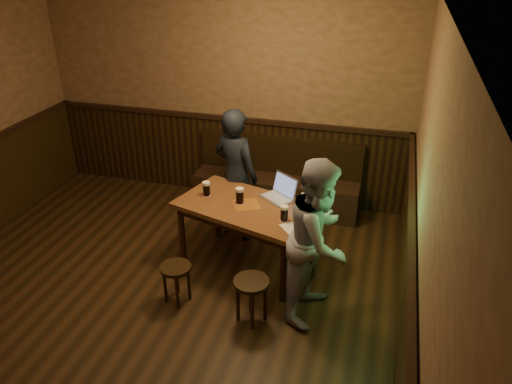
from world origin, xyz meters
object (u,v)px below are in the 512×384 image
at_px(pint_left, 206,189).
at_px(pint_right, 284,213).
at_px(bench, 277,186).
at_px(pub_table, 246,213).
at_px(person_suit, 236,175).
at_px(pint_mid, 240,196).
at_px(person_grey, 319,240).
at_px(stool_left, 176,273).
at_px(laptop, 280,192).
at_px(stool_right, 251,289).

distance_m(pint_left, pint_right, 0.98).
relative_size(bench, pub_table, 1.36).
bearing_deg(pub_table, person_suit, 133.39).
height_order(pint_mid, person_grey, person_grey).
height_order(stool_left, pint_right, pint_right).
relative_size(pub_table, pint_mid, 9.07).
relative_size(bench, person_suit, 1.35).
bearing_deg(pint_mid, pint_left, 170.61).
relative_size(pint_mid, person_suit, 0.11).
bearing_deg(laptop, stool_left, -92.05).
bearing_deg(pint_right, stool_left, -149.36).
bearing_deg(pint_left, pub_table, -9.82).
xyz_separation_m(bench, pint_mid, (-0.08, -1.41, 0.55)).
height_order(pint_left, laptop, laptop).
distance_m(person_suit, person_grey, 1.63).
bearing_deg(pint_right, pint_left, 162.57).
distance_m(pub_table, person_grey, 1.02).
xyz_separation_m(pint_mid, person_grey, (0.94, -0.55, -0.06)).
height_order(laptop, person_suit, person_suit).
bearing_deg(pint_right, pub_table, 155.21).
bearing_deg(stool_right, bench, 97.52).
bearing_deg(pub_table, stool_left, -106.47).
bearing_deg(bench, person_grey, -66.20).
bearing_deg(bench, stool_left, -102.81).
height_order(pint_right, laptop, laptop).
height_order(pint_left, pint_mid, pint_mid).
bearing_deg(person_suit, laptop, 171.01).
bearing_deg(stool_right, pint_mid, 113.55).
relative_size(pub_table, pint_left, 9.76).
distance_m(bench, person_suit, 1.01).
height_order(stool_right, laptop, laptop).
height_order(pub_table, pint_mid, pint_mid).
height_order(stool_right, pint_right, pint_right).
bearing_deg(laptop, person_suit, -173.43).
bearing_deg(person_grey, bench, 35.11).
relative_size(bench, stool_right, 4.75).
distance_m(stool_right, pint_right, 0.82).
height_order(bench, pint_mid, pint_mid).
xyz_separation_m(stool_left, person_suit, (0.19, 1.38, 0.48)).
distance_m(pub_table, pint_right, 0.54).
distance_m(bench, pub_table, 1.47).
xyz_separation_m(pint_mid, person_suit, (-0.23, 0.59, -0.05)).
distance_m(pub_table, laptop, 0.43).
xyz_separation_m(pub_table, person_suit, (-0.31, 0.60, 0.14)).
xyz_separation_m(bench, pint_right, (0.46, -1.63, 0.55)).
xyz_separation_m(bench, pint_left, (-0.48, -1.34, 0.55)).
distance_m(pint_right, person_grey, 0.52).
bearing_deg(stool_right, pub_table, 109.46).
bearing_deg(pub_table, person_grey, -15.34).
relative_size(stool_right, person_suit, 0.28).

